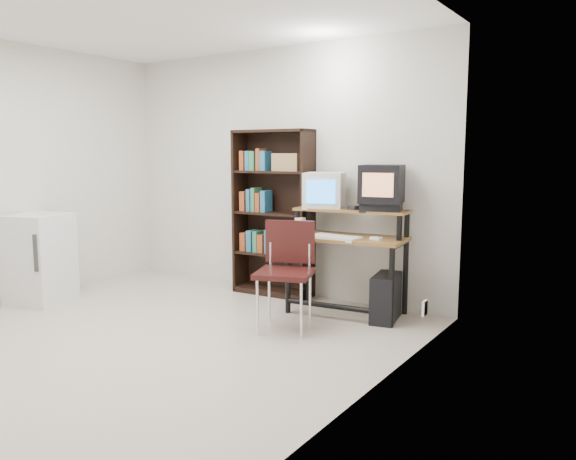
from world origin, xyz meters
The scene contains 18 objects.
floor centered at (0.00, 0.00, -0.01)m, with size 4.00×4.00×0.01m, color beige.
ceiling centered at (0.00, 0.00, 2.60)m, with size 4.00×4.00×0.01m, color white.
back_wall centered at (0.00, 2.00, 1.30)m, with size 4.00×0.01×2.60m, color beige.
right_wall centered at (2.00, 0.00, 1.30)m, with size 0.01×4.00×2.60m, color beige.
computer_desk centered at (1.06, 1.62, 0.67)m, with size 1.13×0.66×0.98m.
crt_monitor centered at (0.76, 1.71, 1.14)m, with size 0.46×0.46×0.35m.
vcr centered at (1.34, 1.72, 1.01)m, with size 0.36×0.26×0.08m, color black.
crt_tv centered at (1.34, 1.74, 1.22)m, with size 0.44×0.43×0.35m.
cd_spindle centered at (1.09, 1.67, 0.99)m, with size 0.12×0.12×0.05m, color #26262B.
keyboard centered at (1.02, 1.46, 0.74)m, with size 0.47×0.21×0.04m, color beige.
mousepad centered at (1.36, 1.57, 0.72)m, with size 0.22×0.18×0.01m, color black.
mouse centered at (1.37, 1.58, 0.74)m, with size 0.10×0.06×0.03m, color white.
desk_speaker centered at (0.61, 1.51, 0.80)m, with size 0.08×0.07×0.17m, color beige.
pc_tower centered at (1.46, 1.60, 0.21)m, with size 0.20×0.45×0.42m, color black.
school_chair centered at (0.83, 0.94, 0.57)m, with size 0.59×0.59×0.92m.
bookshelf centered at (0.06, 1.86, 0.90)m, with size 0.88×0.33×1.74m.
mini_fridge centered at (-1.72, 0.26, 0.45)m, with size 0.64×0.64×0.90m.
wall_outlet centered at (1.99, 1.15, 0.30)m, with size 0.02×0.08×0.12m, color beige.
Camera 1 is at (3.44, -3.00, 1.50)m, focal length 35.00 mm.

